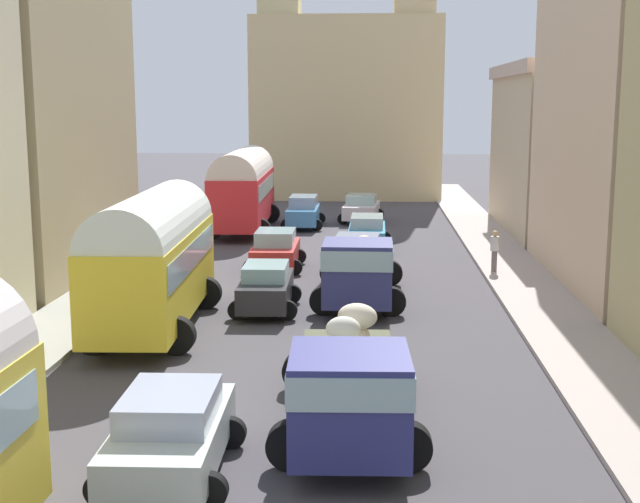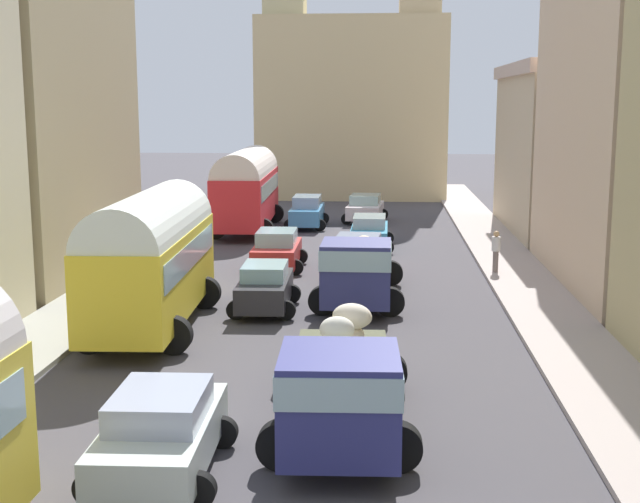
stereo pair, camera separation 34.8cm
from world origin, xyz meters
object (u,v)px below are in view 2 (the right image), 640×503
Objects in this scene: cargo_truck_1 at (358,269)px; pedestrian_0 at (496,250)px; parked_bus_2 at (247,186)px; parked_bus_1 at (151,254)px; cargo_truck_0 at (341,381)px; car_2 at (365,208)px; car_0 at (358,256)px; car_4 at (265,287)px; car_6 at (307,212)px; car_3 at (161,432)px; car_1 at (369,232)px; car_5 at (277,250)px.

cargo_truck_1 is 7.31m from pedestrian_0.
parked_bus_2 reaches higher than cargo_truck_1.
parked_bus_1 is 1.13× the size of cargo_truck_0.
car_2 is at bearing 76.02° from parked_bus_1.
parked_bus_1 is 2.18× the size of car_0.
cargo_truck_0 is 1.92× the size of car_2.
parked_bus_1 is 4.03m from car_4.
pedestrian_0 is (7.95, 6.17, 0.22)m from car_4.
cargo_truck_0 is 1.74× the size of car_6.
pedestrian_0 is at bearing -43.98° from parked_bus_2.
pedestrian_0 is (5.07, 16.45, -0.20)m from cargo_truck_0.
car_3 is at bearing -84.01° from parked_bus_2.
cargo_truck_1 is 2.05× the size of car_4.
car_1 is at bearing -62.48° from car_6.
car_3 is 18.88m from car_5.
parked_bus_2 reaches higher than car_3.
pedestrian_0 reaches higher than car_5.
car_2 is (5.68, 22.81, -1.45)m from parked_bus_1.
parked_bus_2 is at bearing 136.02° from pedestrian_0.
car_3 is 19.96m from pedestrian_0.
car_4 is at bearing -86.13° from car_5.
parked_bus_1 is at bearing -105.20° from car_5.
cargo_truck_1 is at bearing 76.61° from car_3.
cargo_truck_1 is at bearing -79.72° from car_6.
car_5 is at bearing -90.98° from car_6.
car_4 is at bearing -142.18° from pedestrian_0.
car_3 is 0.96× the size of car_6.
car_3 is at bearing -74.17° from parked_bus_1.
car_5 is at bearing 93.87° from car_4.
pedestrian_0 is at bearing 8.08° from car_0.
cargo_truck_0 is at bearing -77.34° from parked_bus_2.
cargo_truck_1 is 13.31m from car_3.
parked_bus_1 is 23.55m from car_2.
parked_bus_1 reaches higher than cargo_truck_1.
cargo_truck_0 reaches higher than car_4.
car_6 reaches higher than car_4.
car_1 is at bearing -87.58° from car_2.
car_3 reaches higher than car_1.
car_6 reaches higher than car_0.
car_2 is at bearing 82.42° from car_4.
cargo_truck_0 reaches higher than car_1.
car_6 is at bearing 96.29° from cargo_truck_0.
cargo_truck_0 is 0.97× the size of cargo_truck_1.
cargo_truck_1 is 3.05m from car_4.
car_3 is (-3.08, -1.77, -0.41)m from cargo_truck_0.
car_1 is 24.10m from car_3.
car_6 is at bearing 124.15° from pedestrian_0.
car_1 is 6.13m from car_5.
car_2 is at bearing 30.50° from parked_bus_2.
car_1 is (0.21, 22.11, -0.43)m from cargo_truck_0.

